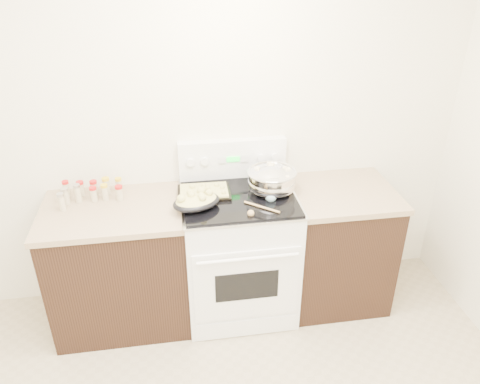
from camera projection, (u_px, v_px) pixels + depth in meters
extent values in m
cube|color=white|center=(180.00, 123.00, 3.18)|extent=(4.00, 0.05, 2.70)
cube|color=black|center=(121.00, 267.00, 3.25)|extent=(0.90, 0.64, 0.88)
cube|color=brown|center=(112.00, 211.00, 3.03)|extent=(0.93, 0.67, 0.04)
cube|color=black|center=(336.00, 247.00, 3.47)|extent=(0.70, 0.64, 0.88)
cube|color=brown|center=(342.00, 193.00, 3.25)|extent=(0.73, 0.67, 0.04)
cube|color=white|center=(239.00, 255.00, 3.35)|extent=(0.76, 0.66, 0.92)
cube|color=white|center=(247.00, 286.00, 3.06)|extent=(0.70, 0.01, 0.55)
cube|color=black|center=(247.00, 286.00, 3.05)|extent=(0.42, 0.01, 0.22)
cylinder|color=white|center=(248.00, 259.00, 2.91)|extent=(0.65, 0.02, 0.02)
cube|color=white|center=(246.00, 328.00, 3.24)|extent=(0.70, 0.01, 0.14)
cube|color=silver|center=(239.00, 198.00, 3.13)|extent=(0.78, 0.68, 0.01)
cube|color=black|center=(239.00, 197.00, 3.12)|extent=(0.74, 0.64, 0.01)
cube|color=white|center=(232.00, 159.00, 3.31)|extent=(0.76, 0.07, 0.28)
cylinder|color=white|center=(190.00, 162.00, 3.22)|extent=(0.06, 0.02, 0.06)
cylinder|color=white|center=(205.00, 161.00, 3.23)|extent=(0.06, 0.02, 0.06)
cylinder|color=white|center=(261.00, 158.00, 3.29)|extent=(0.06, 0.02, 0.06)
cylinder|color=white|center=(275.00, 157.00, 3.30)|extent=(0.06, 0.02, 0.06)
cube|color=#19E533|center=(233.00, 159.00, 3.26)|extent=(0.09, 0.00, 0.04)
cube|color=silver|center=(222.00, 160.00, 3.25)|extent=(0.05, 0.00, 0.05)
cube|color=silver|center=(245.00, 159.00, 3.27)|extent=(0.05, 0.00, 0.05)
ellipsoid|color=silver|center=(272.00, 182.00, 3.15)|extent=(0.40, 0.40, 0.20)
cylinder|color=silver|center=(271.00, 190.00, 3.18)|extent=(0.18, 0.18, 0.01)
torus|color=silver|center=(272.00, 172.00, 3.11)|extent=(0.34, 0.34, 0.02)
cylinder|color=silver|center=(272.00, 179.00, 3.14)|extent=(0.31, 0.31, 0.11)
cylinder|color=brown|center=(272.00, 173.00, 3.12)|extent=(0.29, 0.29, 0.00)
cube|color=#FDEDBA|center=(259.00, 171.00, 3.13)|extent=(0.03, 0.03, 0.02)
cube|color=#FDEDBA|center=(271.00, 167.00, 3.20)|extent=(0.04, 0.04, 0.03)
cube|color=#FDEDBA|center=(270.00, 169.00, 3.16)|extent=(0.03, 0.03, 0.02)
cube|color=#FDEDBA|center=(279.00, 174.00, 3.09)|extent=(0.04, 0.04, 0.02)
cube|color=#FDEDBA|center=(275.00, 176.00, 3.07)|extent=(0.02, 0.02, 0.02)
cube|color=#FDEDBA|center=(273.00, 165.00, 3.22)|extent=(0.04, 0.04, 0.03)
cube|color=#FDEDBA|center=(265.00, 176.00, 3.07)|extent=(0.03, 0.03, 0.02)
cube|color=#FDEDBA|center=(270.00, 165.00, 3.22)|extent=(0.04, 0.04, 0.03)
cube|color=#FDEDBA|center=(281.00, 173.00, 3.11)|extent=(0.03, 0.03, 0.02)
cube|color=#FDEDBA|center=(285.00, 168.00, 3.18)|extent=(0.02, 0.02, 0.02)
cube|color=#FDEDBA|center=(287.00, 177.00, 3.05)|extent=(0.02, 0.02, 0.02)
cube|color=#FDEDBA|center=(288.00, 170.00, 3.15)|extent=(0.03, 0.03, 0.03)
cube|color=#FDEDBA|center=(257.00, 169.00, 3.16)|extent=(0.04, 0.04, 0.03)
cube|color=#FDEDBA|center=(278.00, 170.00, 3.15)|extent=(0.03, 0.03, 0.02)
cube|color=#FDEDBA|center=(267.00, 173.00, 3.10)|extent=(0.03, 0.03, 0.02)
ellipsoid|color=black|center=(196.00, 202.00, 2.97)|extent=(0.37, 0.31, 0.08)
ellipsoid|color=#D3CA70|center=(196.00, 200.00, 2.96)|extent=(0.33, 0.28, 0.06)
sphere|color=#D3CA70|center=(201.00, 191.00, 2.99)|extent=(0.05, 0.05, 0.05)
sphere|color=#D3CA70|center=(203.00, 198.00, 2.91)|extent=(0.05, 0.05, 0.05)
sphere|color=#D3CA70|center=(209.00, 193.00, 2.97)|extent=(0.05, 0.05, 0.05)
sphere|color=#D3CA70|center=(181.00, 199.00, 2.90)|extent=(0.05, 0.05, 0.05)
sphere|color=#D3CA70|center=(192.00, 195.00, 2.95)|extent=(0.05, 0.05, 0.05)
sphere|color=#D3CA70|center=(190.00, 195.00, 2.96)|extent=(0.04, 0.04, 0.04)
sphere|color=#D3CA70|center=(190.00, 192.00, 2.99)|extent=(0.04, 0.04, 0.04)
sphere|color=#D3CA70|center=(201.00, 196.00, 2.95)|extent=(0.05, 0.05, 0.05)
cube|color=black|center=(204.00, 193.00, 3.14)|extent=(0.36, 0.26, 0.02)
cube|color=#D3CA70|center=(204.00, 191.00, 3.13)|extent=(0.32, 0.22, 0.02)
sphere|color=#D3CA70|center=(208.00, 193.00, 3.08)|extent=(0.04, 0.04, 0.04)
sphere|color=#D3CA70|center=(193.00, 187.00, 3.15)|extent=(0.03, 0.03, 0.03)
sphere|color=#D3CA70|center=(208.00, 188.00, 3.14)|extent=(0.03, 0.03, 0.03)
sphere|color=#D3CA70|center=(204.00, 189.00, 3.13)|extent=(0.04, 0.04, 0.04)
sphere|color=#D3CA70|center=(202.00, 189.00, 3.13)|extent=(0.03, 0.03, 0.03)
sphere|color=#D3CA70|center=(224.00, 193.00, 3.08)|extent=(0.03, 0.03, 0.03)
sphere|color=#D3CA70|center=(217.00, 185.00, 3.18)|extent=(0.04, 0.04, 0.04)
sphere|color=#D3CA70|center=(222.00, 188.00, 3.15)|extent=(0.03, 0.03, 0.03)
sphere|color=#D3CA70|center=(192.00, 186.00, 3.16)|extent=(0.04, 0.04, 0.04)
sphere|color=#D3CA70|center=(204.00, 186.00, 3.17)|extent=(0.03, 0.03, 0.03)
cylinder|color=tan|center=(262.00, 207.00, 2.97)|extent=(0.20, 0.18, 0.01)
sphere|color=tan|center=(251.00, 213.00, 2.90)|extent=(0.04, 0.04, 0.04)
sphere|color=#92C4D9|center=(271.00, 196.00, 3.05)|extent=(0.08, 0.08, 0.08)
cylinder|color=#92C4D9|center=(281.00, 187.00, 3.11)|extent=(0.20, 0.17, 0.07)
cylinder|color=#BFB28C|center=(67.00, 190.00, 3.14)|extent=(0.04, 0.04, 0.10)
cylinder|color=#B21414|center=(65.00, 182.00, 3.11)|extent=(0.04, 0.04, 0.02)
cylinder|color=#BFB28C|center=(81.00, 190.00, 3.15)|extent=(0.05, 0.05, 0.09)
cylinder|color=#B21414|center=(80.00, 183.00, 3.12)|extent=(0.05, 0.05, 0.02)
cylinder|color=#BFB28C|center=(94.00, 189.00, 3.15)|extent=(0.05, 0.05, 0.09)
cylinder|color=#B21414|center=(93.00, 182.00, 3.12)|extent=(0.05, 0.05, 0.02)
cylinder|color=#BFB28C|center=(107.00, 187.00, 3.17)|extent=(0.05, 0.05, 0.10)
cylinder|color=gold|center=(105.00, 179.00, 3.14)|extent=(0.05, 0.05, 0.02)
cylinder|color=#BFB28C|center=(119.00, 187.00, 3.18)|extent=(0.04, 0.04, 0.10)
cylinder|color=gold|center=(118.00, 179.00, 3.15)|extent=(0.04, 0.04, 0.02)
cylinder|color=#BFB28C|center=(66.00, 197.00, 3.05)|extent=(0.05, 0.05, 0.10)
cylinder|color=#B2B2B7|center=(64.00, 190.00, 3.03)|extent=(0.05, 0.05, 0.02)
cylinder|color=#BFB28C|center=(78.00, 195.00, 3.07)|extent=(0.04, 0.04, 0.11)
cylinder|color=#B2B2B7|center=(76.00, 186.00, 3.04)|extent=(0.05, 0.05, 0.02)
cylinder|color=#BFB28C|center=(94.00, 195.00, 3.09)|extent=(0.05, 0.05, 0.09)
cylinder|color=#B21414|center=(93.00, 188.00, 3.06)|extent=(0.05, 0.05, 0.02)
cylinder|color=#BFB28C|center=(105.00, 193.00, 3.10)|extent=(0.04, 0.04, 0.10)
cylinder|color=gold|center=(104.00, 186.00, 3.07)|extent=(0.05, 0.05, 0.02)
cylinder|color=#BFB28C|center=(120.00, 194.00, 3.10)|extent=(0.05, 0.05, 0.09)
cylinder|color=#B21414|center=(119.00, 187.00, 3.08)|extent=(0.05, 0.05, 0.02)
cylinder|color=#BFB28C|center=(62.00, 203.00, 2.97)|extent=(0.04, 0.04, 0.10)
cylinder|color=#B2B2B7|center=(60.00, 195.00, 2.95)|extent=(0.04, 0.04, 0.02)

